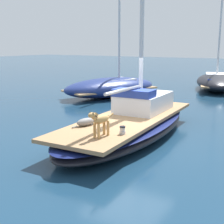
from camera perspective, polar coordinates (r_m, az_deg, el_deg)
ground_plane at (r=10.29m, az=2.96°, el=-4.51°), size 120.00×120.00×0.00m
sailboat_main at (r=10.20m, az=2.98°, el=-2.71°), size 2.87×7.35×0.66m
mast_main at (r=10.55m, az=4.96°, el=15.16°), size 0.14×2.27×6.39m
cabin_house at (r=11.05m, az=5.56°, el=1.96°), size 1.51×2.29×0.84m
dog_tan at (r=7.89m, az=-2.14°, el=-1.52°), size 0.28×0.94×0.70m
dog_grey at (r=9.10m, az=-4.57°, el=-1.76°), size 0.41×0.94×0.22m
deck_winch at (r=8.21m, az=1.89°, el=-3.32°), size 0.16×0.16×0.21m
coiled_rope at (r=9.54m, az=-2.68°, el=-1.61°), size 0.32×0.32×0.04m
moored_boat_port_side at (r=17.98m, az=-0.24°, el=4.53°), size 4.63×6.36×6.14m
moored_boat_far_astern at (r=22.20m, az=18.35°, el=5.27°), size 4.33×6.87×6.52m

